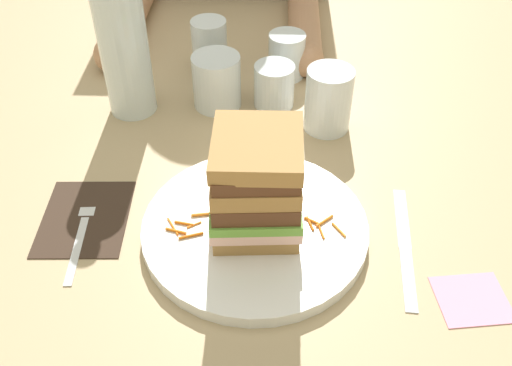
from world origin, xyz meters
name	(u,v)px	position (x,y,z in m)	size (l,w,h in m)	color
ground_plane	(245,217)	(0.00, 0.00, 0.00)	(3.00, 3.00, 0.00)	tan
main_plate	(255,228)	(0.01, -0.03, 0.01)	(0.28, 0.28, 0.02)	white
sandwich	(255,185)	(0.01, -0.03, 0.08)	(0.11, 0.12, 0.13)	#A87A42
carrot_shred_0	(176,231)	(-0.08, -0.05, 0.02)	(0.00, 0.00, 0.03)	orange
carrot_shred_1	(184,223)	(-0.07, -0.03, 0.02)	(0.00, 0.00, 0.02)	orange
carrot_shred_2	(191,236)	(-0.06, -0.05, 0.02)	(0.00, 0.00, 0.03)	orange
carrot_shred_3	(173,227)	(-0.09, -0.04, 0.02)	(0.00, 0.00, 0.03)	orange
carrot_shred_4	(194,225)	(-0.06, -0.03, 0.02)	(0.00, 0.00, 0.02)	orange
carrot_shred_5	(201,214)	(-0.05, -0.02, 0.02)	(0.00, 0.00, 0.02)	orange
carrot_shred_6	(312,221)	(0.08, -0.02, 0.02)	(0.00, 0.00, 0.02)	orange
carrot_shred_7	(310,223)	(0.08, -0.03, 0.02)	(0.00, 0.00, 0.02)	orange
carrot_shred_8	(321,231)	(0.09, -0.04, 0.02)	(0.00, 0.00, 0.03)	orange
carrot_shred_9	(339,230)	(0.12, -0.04, 0.02)	(0.00, 0.00, 0.03)	orange
carrot_shred_10	(325,221)	(0.10, -0.02, 0.02)	(0.00, 0.00, 0.03)	orange
napkin_dark	(85,217)	(-0.21, -0.01, 0.00)	(0.11, 0.14, 0.00)	#38281E
fork	(81,228)	(-0.20, -0.03, 0.00)	(0.03, 0.17, 0.00)	silver
knife	(405,248)	(0.20, -0.05, 0.00)	(0.03, 0.20, 0.00)	silver
juice_glass	(328,103)	(0.11, 0.20, 0.04)	(0.07, 0.07, 0.10)	white
water_bottle	(121,28)	(-0.19, 0.24, 0.14)	(0.07, 0.07, 0.31)	silver
empty_tumbler_0	(274,86)	(0.03, 0.26, 0.04)	(0.06, 0.06, 0.07)	silver
empty_tumbler_1	(210,47)	(-0.08, 0.36, 0.05)	(0.06, 0.06, 0.10)	silver
empty_tumbler_2	(287,56)	(0.05, 0.35, 0.04)	(0.06, 0.06, 0.08)	silver
empty_tumbler_3	(217,81)	(-0.06, 0.26, 0.04)	(0.08, 0.08, 0.09)	silver
napkin_pink	(472,299)	(0.26, -0.12, 0.00)	(0.08, 0.07, 0.00)	pink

